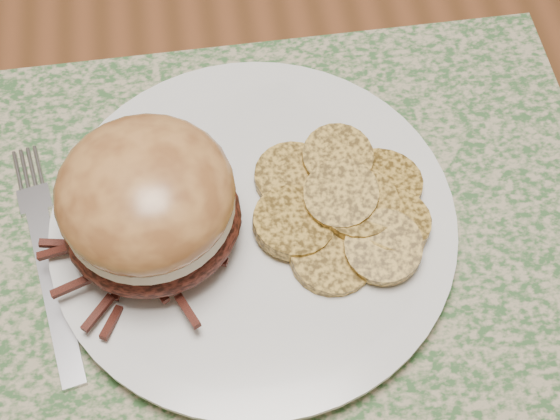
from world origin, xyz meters
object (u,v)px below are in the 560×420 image
at_px(pork_sandwich, 149,204).
at_px(fork, 47,257).
at_px(dining_table, 368,104).
at_px(dinner_plate, 254,225).

distance_m(pork_sandwich, fork, 0.10).
relative_size(dining_table, dinner_plate, 5.77).
height_order(dining_table, dinner_plate, dinner_plate).
distance_m(dinner_plate, pork_sandwich, 0.08).
bearing_deg(pork_sandwich, dinner_plate, -6.10).
bearing_deg(dinner_plate, dining_table, 52.67).
xyz_separation_m(pork_sandwich, fork, (-0.08, 0.00, -0.06)).
height_order(dinner_plate, pork_sandwich, pork_sandwich).
xyz_separation_m(dining_table, pork_sandwich, (-0.19, -0.16, 0.14)).
height_order(dining_table, pork_sandwich, pork_sandwich).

